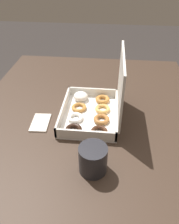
% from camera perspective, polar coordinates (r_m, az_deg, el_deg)
% --- Properties ---
extents(ground_plane, '(8.00, 8.00, 0.00)m').
position_cam_1_polar(ground_plane, '(1.49, -0.37, -22.97)').
color(ground_plane, '#2D2826').
extents(dining_table, '(1.16, 0.99, 0.73)m').
position_cam_1_polar(dining_table, '(0.99, -0.51, -4.43)').
color(dining_table, '#38281E').
rests_on(dining_table, ground_plane).
extents(donut_box, '(0.30, 0.24, 0.27)m').
position_cam_1_polar(donut_box, '(0.89, 1.98, 1.83)').
color(donut_box, white).
rests_on(donut_box, dining_table).
extents(coffee_mug, '(0.09, 0.09, 0.10)m').
position_cam_1_polar(coffee_mug, '(0.69, 0.91, -12.14)').
color(coffee_mug, '#232328').
rests_on(coffee_mug, dining_table).
extents(paper_napkin, '(0.11, 0.07, 0.01)m').
position_cam_1_polar(paper_napkin, '(0.91, -12.69, -2.70)').
color(paper_napkin, silver).
rests_on(paper_napkin, dining_table).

